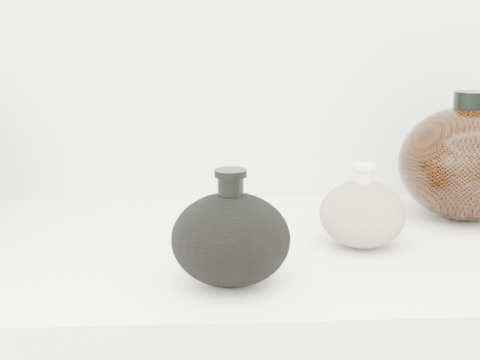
{
  "coord_description": "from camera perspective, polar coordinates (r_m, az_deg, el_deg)",
  "views": [
    {
      "loc": [
        -0.05,
        0.07,
        1.2
      ],
      "look_at": [
        -0.0,
        0.92,
        1.0
      ],
      "focal_mm": 50.0,
      "sensor_mm": 36.0,
      "label": 1
    }
  ],
  "objects": [
    {
      "name": "black_gourd_vase",
      "position": [
        0.77,
        -0.79,
        -4.97
      ],
      "size": [
        0.18,
        0.18,
        0.14
      ],
      "color": "black",
      "rests_on": "display_counter"
    },
    {
      "name": "cream_gourd_vase",
      "position": [
        0.92,
        10.4,
        -2.81
      ],
      "size": [
        0.12,
        0.12,
        0.11
      ],
      "color": "beige",
      "rests_on": "display_counter"
    },
    {
      "name": "right_round_pot",
      "position": [
        1.08,
        18.76,
        1.4
      ],
      "size": [
        0.27,
        0.27,
        0.2
      ],
      "color": "black",
      "rests_on": "display_counter"
    }
  ]
}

